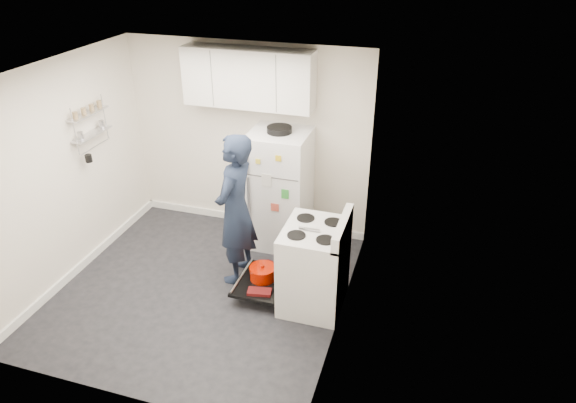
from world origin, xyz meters
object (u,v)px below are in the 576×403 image
(electric_range, at_px, (313,267))
(open_oven_door, at_px, (262,277))
(refrigerator, at_px, (280,189))
(person, at_px, (236,210))

(electric_range, relative_size, open_oven_door, 1.53)
(electric_range, bearing_deg, refrigerator, 123.36)
(open_oven_door, relative_size, person, 0.40)
(open_oven_door, xyz_separation_m, refrigerator, (-0.13, 1.08, 0.58))
(person, bearing_deg, electric_range, 80.00)
(refrigerator, height_order, person, person)
(open_oven_door, relative_size, refrigerator, 0.45)
(electric_range, distance_m, person, 1.08)
(person, bearing_deg, open_oven_door, 64.33)
(refrigerator, xyz_separation_m, person, (-0.24, -0.88, 0.13))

